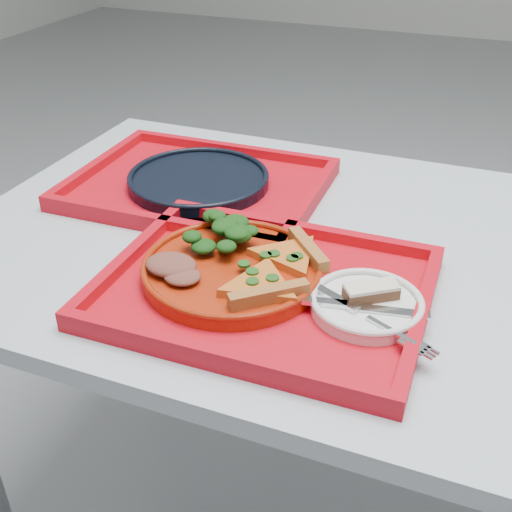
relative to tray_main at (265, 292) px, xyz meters
name	(u,v)px	position (x,y,z in m)	size (l,w,h in m)	color
table	(440,308)	(0.23, 0.17, -0.08)	(1.60, 0.80, 0.75)	#B0B8C5
tray_main	(265,292)	(0.00, 0.00, 0.00)	(0.45, 0.35, 0.01)	red
tray_far	(199,188)	(-0.24, 0.27, 0.00)	(0.45, 0.35, 0.01)	red
dinner_plate	(232,271)	(-0.05, 0.01, 0.02)	(0.26, 0.26, 0.02)	#9A210A
side_plate	(366,307)	(0.14, 0.00, 0.01)	(0.15, 0.15, 0.01)	white
navy_plate	(199,181)	(-0.24, 0.27, 0.01)	(0.26, 0.26, 0.02)	black
pizza_slice_a	(261,282)	(0.00, -0.03, 0.03)	(0.13, 0.11, 0.02)	orange
pizza_slice_b	(289,253)	(0.01, 0.06, 0.03)	(0.12, 0.11, 0.02)	orange
salad_heap	(222,230)	(-0.09, 0.06, 0.05)	(0.10, 0.09, 0.05)	black
meat_portion	(171,265)	(-0.13, -0.03, 0.04)	(0.08, 0.06, 0.02)	brown
dessert_bar	(371,292)	(0.15, 0.01, 0.03)	(0.08, 0.07, 0.02)	#4C2A19
knife	(358,306)	(0.14, -0.02, 0.02)	(0.18, 0.02, 0.01)	silver
fork	(366,316)	(0.15, -0.03, 0.02)	(0.18, 0.02, 0.01)	silver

